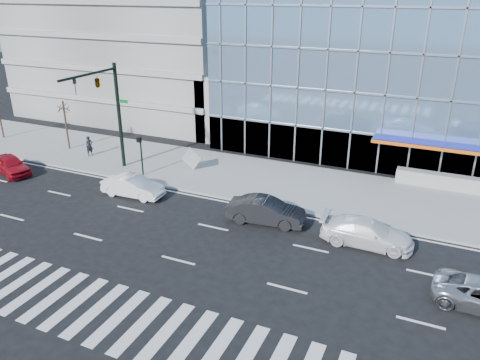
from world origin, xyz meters
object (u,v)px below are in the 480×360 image
object	(u,v)px
traffic_signal	(104,94)
street_tree_near	(64,108)
ped_signal_post	(141,150)
pedestrian	(89,146)
red_sedan	(10,165)
white_suv	(367,232)
white_sedan	(133,186)
tilted_panel	(192,159)
dark_sedan	(266,211)

from	to	relation	value
traffic_signal	street_tree_near	size ratio (longest dim) A/B	1.89
ped_signal_post	pedestrian	distance (m)	6.91
red_sedan	street_tree_near	bearing A→B (deg)	19.67
white_suv	red_sedan	distance (m)	26.68
street_tree_near	pedestrian	bearing A→B (deg)	-13.44
ped_signal_post	white_sedan	distance (m)	3.75
traffic_signal	white_sedan	world-z (taller)	traffic_signal
white_sedan	pedestrian	xyz separation A→B (m)	(-8.02, 5.00, 0.28)
pedestrian	ped_signal_post	bearing A→B (deg)	-84.68
pedestrian	tilted_panel	distance (m)	9.41
street_tree_near	white_suv	xyz separation A→B (m)	(26.65, -5.78, -3.05)
ped_signal_post	white_suv	distance (m)	17.51
street_tree_near	red_sedan	bearing A→B (deg)	-90.28
dark_sedan	red_sedan	bearing A→B (deg)	84.86
ped_signal_post	street_tree_near	xyz separation A→B (m)	(-9.50, 2.56, 1.64)
traffic_signal	dark_sedan	distance (m)	14.92
traffic_signal	red_sedan	world-z (taller)	traffic_signal
street_tree_near	traffic_signal	bearing A→B (deg)	-22.71
white_sedan	white_suv	bearing A→B (deg)	-92.91
traffic_signal	red_sedan	xyz separation A→B (m)	(-7.03, -3.21, -5.44)
dark_sedan	white_sedan	bearing A→B (deg)	83.80
traffic_signal	pedestrian	distance (m)	6.95
red_sedan	white_sedan	bearing A→B (deg)	-67.78
street_tree_near	pedestrian	size ratio (longest dim) A/B	2.52
ped_signal_post	white_suv	world-z (taller)	ped_signal_post
white_suv	pedestrian	size ratio (longest dim) A/B	3.01
white_suv	white_sedan	distance (m)	15.69
pedestrian	tilted_panel	xyz separation A→B (m)	(9.38, 0.65, 0.07)
pedestrian	tilted_panel	world-z (taller)	tilted_panel
white_suv	tilted_panel	size ratio (longest dim) A/B	3.89
red_sedan	pedestrian	bearing A→B (deg)	-8.71
white_suv	tilted_panel	world-z (taller)	tilted_panel
street_tree_near	dark_sedan	size ratio (longest dim) A/B	0.90
pedestrian	white_suv	bearing A→B (deg)	-80.99
white_suv	tilted_panel	distance (m)	15.43
red_sedan	pedestrian	xyz separation A→B (m)	(2.97, 5.43, 0.27)
traffic_signal	red_sedan	distance (m)	9.45
ped_signal_post	dark_sedan	xyz separation A→B (m)	(11.15, -3.10, -1.37)
traffic_signal	tilted_panel	xyz separation A→B (m)	(5.32, 2.88, -5.11)
white_sedan	pedestrian	world-z (taller)	pedestrian
ped_signal_post	red_sedan	xyz separation A→B (m)	(-9.53, -3.58, -1.42)
ped_signal_post	red_sedan	size ratio (longest dim) A/B	0.71
traffic_signal	white_suv	size ratio (longest dim) A/B	1.58
white_suv	pedestrian	world-z (taller)	pedestrian
dark_sedan	tilted_panel	xyz separation A→B (m)	(-8.32, 5.60, 0.28)
ped_signal_post	white_sedan	bearing A→B (deg)	-65.09
white_sedan	red_sedan	size ratio (longest dim) A/B	1.02
ped_signal_post	white_sedan	xyz separation A→B (m)	(1.46, -3.14, -1.43)
traffic_signal	white_sedan	bearing A→B (deg)	-34.98
white_suv	red_sedan	size ratio (longest dim) A/B	1.19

